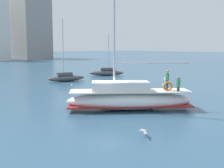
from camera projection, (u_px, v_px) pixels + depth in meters
ground_plane at (107, 109)px, 22.95m from camera, size 400.00×400.00×0.00m
main_sailboat at (129, 98)px, 22.65m from camera, size 8.95×7.93×14.18m
moored_sloop_far at (106, 72)px, 48.50m from camera, size 5.11×4.78×6.76m
moored_cutter_left at (66, 77)px, 40.74m from camera, size 5.45×2.42×8.48m
seagull at (143, 131)px, 15.90m from camera, size 0.66×0.88×0.17m
mooring_buoy at (147, 92)px, 30.15m from camera, size 0.54×0.54×0.87m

